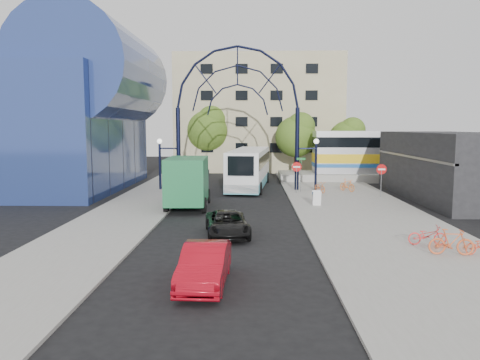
{
  "coord_description": "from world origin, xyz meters",
  "views": [
    {
      "loc": [
        1.24,
        -25.36,
        5.4
      ],
      "look_at": [
        0.42,
        6.0,
        1.83
      ],
      "focal_mm": 35.0,
      "sensor_mm": 36.0,
      "label": 1
    }
  ],
  "objects_px": {
    "street_name_sign": "(301,167)",
    "bike_far_a": "(427,235)",
    "tree_north_a": "(297,134)",
    "tree_north_b": "(209,128)",
    "do_not_enter_sign": "(381,173)",
    "city_bus": "(249,168)",
    "bike_near_b": "(347,185)",
    "sandwich_board": "(317,196)",
    "bike_near_a": "(320,187)",
    "stop_sign": "(297,170)",
    "green_truck": "(188,182)",
    "black_suv": "(227,224)",
    "train_car": "(439,152)",
    "red_sedan": "(205,265)",
    "gateway_arch": "(238,89)",
    "tree_north_c": "(349,137)",
    "bike_far_b": "(451,242)"
  },
  "relations": [
    {
      "from": "do_not_enter_sign",
      "to": "black_suv",
      "type": "distance_m",
      "value": 16.75
    },
    {
      "from": "green_truck",
      "to": "bike_far_a",
      "type": "distance_m",
      "value": 15.94
    },
    {
      "from": "street_name_sign",
      "to": "city_bus",
      "type": "distance_m",
      "value": 5.62
    },
    {
      "from": "train_car",
      "to": "red_sedan",
      "type": "relative_size",
      "value": 5.88
    },
    {
      "from": "red_sedan",
      "to": "bike_near_a",
      "type": "bearing_deg",
      "value": 74.29
    },
    {
      "from": "train_car",
      "to": "tree_north_c",
      "type": "xyz_separation_m",
      "value": [
        -7.88,
        5.93,
        1.37
      ]
    },
    {
      "from": "street_name_sign",
      "to": "sandwich_board",
      "type": "bearing_deg",
      "value": -86.54
    },
    {
      "from": "do_not_enter_sign",
      "to": "tree_north_b",
      "type": "xyz_separation_m",
      "value": [
        -14.88,
        19.93,
        3.29
      ]
    },
    {
      "from": "street_name_sign",
      "to": "tree_north_a",
      "type": "distance_m",
      "value": 13.59
    },
    {
      "from": "tree_north_b",
      "to": "bike_near_b",
      "type": "distance_m",
      "value": 21.78
    },
    {
      "from": "tree_north_a",
      "to": "sandwich_board",
      "type": "bearing_deg",
      "value": -91.5
    },
    {
      "from": "bike_far_a",
      "to": "green_truck",
      "type": "bearing_deg",
      "value": 52.06
    },
    {
      "from": "do_not_enter_sign",
      "to": "city_bus",
      "type": "bearing_deg",
      "value": 147.82
    },
    {
      "from": "tree_north_a",
      "to": "do_not_enter_sign",
      "type": "bearing_deg",
      "value": -72.97
    },
    {
      "from": "do_not_enter_sign",
      "to": "tree_north_a",
      "type": "distance_m",
      "value": 16.86
    },
    {
      "from": "bike_far_b",
      "to": "red_sedan",
      "type": "bearing_deg",
      "value": 115.64
    },
    {
      "from": "sandwich_board",
      "to": "bike_near_b",
      "type": "relative_size",
      "value": 0.58
    },
    {
      "from": "gateway_arch",
      "to": "city_bus",
      "type": "xyz_separation_m",
      "value": [
        0.99,
        2.3,
        -6.77
      ]
    },
    {
      "from": "do_not_enter_sign",
      "to": "bike_near_b",
      "type": "bearing_deg",
      "value": 122.33
    },
    {
      "from": "tree_north_a",
      "to": "tree_north_c",
      "type": "bearing_deg",
      "value": 18.44
    },
    {
      "from": "tree_north_a",
      "to": "green_truck",
      "type": "distance_m",
      "value": 22.44
    },
    {
      "from": "bike_far_a",
      "to": "red_sedan",
      "type": "bearing_deg",
      "value": 121.13
    },
    {
      "from": "bike_near_a",
      "to": "red_sedan",
      "type": "bearing_deg",
      "value": -127.92
    },
    {
      "from": "sandwich_board",
      "to": "bike_near_a",
      "type": "relative_size",
      "value": 0.59
    },
    {
      "from": "city_bus",
      "to": "black_suv",
      "type": "relative_size",
      "value": 2.87
    },
    {
      "from": "tree_north_a",
      "to": "tree_north_b",
      "type": "bearing_deg",
      "value": 158.2
    },
    {
      "from": "tree_north_b",
      "to": "bike_far_a",
      "type": "distance_m",
      "value": 37.19
    },
    {
      "from": "city_bus",
      "to": "green_truck",
      "type": "height_order",
      "value": "same"
    },
    {
      "from": "tree_north_b",
      "to": "tree_north_c",
      "type": "distance_m",
      "value": 16.15
    },
    {
      "from": "bike_far_a",
      "to": "tree_north_b",
      "type": "bearing_deg",
      "value": 22.85
    },
    {
      "from": "gateway_arch",
      "to": "red_sedan",
      "type": "height_order",
      "value": "gateway_arch"
    },
    {
      "from": "train_car",
      "to": "bike_near_b",
      "type": "xyz_separation_m",
      "value": [
        -10.93,
        -8.96,
        -2.27
      ]
    },
    {
      "from": "train_car",
      "to": "red_sedan",
      "type": "distance_m",
      "value": 37.87
    },
    {
      "from": "city_bus",
      "to": "bike_near_a",
      "type": "xyz_separation_m",
      "value": [
        5.75,
        -3.93,
        -1.22
      ]
    },
    {
      "from": "bike_near_a",
      "to": "street_name_sign",
      "type": "bearing_deg",
      "value": 151.43
    },
    {
      "from": "street_name_sign",
      "to": "stop_sign",
      "type": "bearing_deg",
      "value": -123.64
    },
    {
      "from": "red_sedan",
      "to": "bike_far_b",
      "type": "bearing_deg",
      "value": 22.03
    },
    {
      "from": "do_not_enter_sign",
      "to": "bike_near_b",
      "type": "relative_size",
      "value": 1.46
    },
    {
      "from": "tree_north_a",
      "to": "bike_far_b",
      "type": "relative_size",
      "value": 3.82
    },
    {
      "from": "street_name_sign",
      "to": "train_car",
      "type": "relative_size",
      "value": 0.11
    },
    {
      "from": "street_name_sign",
      "to": "bike_far_a",
      "type": "height_order",
      "value": "street_name_sign"
    },
    {
      "from": "tree_north_a",
      "to": "green_truck",
      "type": "bearing_deg",
      "value": -114.3
    },
    {
      "from": "city_bus",
      "to": "bike_near_b",
      "type": "bearing_deg",
      "value": -16.23
    },
    {
      "from": "green_truck",
      "to": "black_suv",
      "type": "bearing_deg",
      "value": -71.44
    },
    {
      "from": "train_car",
      "to": "bike_far_a",
      "type": "height_order",
      "value": "train_car"
    },
    {
      "from": "stop_sign",
      "to": "red_sedan",
      "type": "bearing_deg",
      "value": -103.34
    },
    {
      "from": "tree_north_c",
      "to": "red_sedan",
      "type": "xyz_separation_m",
      "value": [
        -12.5,
        -37.77,
        -3.57
      ]
    },
    {
      "from": "tree_north_b",
      "to": "green_truck",
      "type": "height_order",
      "value": "tree_north_b"
    },
    {
      "from": "sandwich_board",
      "to": "tree_north_c",
      "type": "bearing_deg",
      "value": 73.45
    },
    {
      "from": "gateway_arch",
      "to": "black_suv",
      "type": "bearing_deg",
      "value": -89.97
    }
  ]
}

